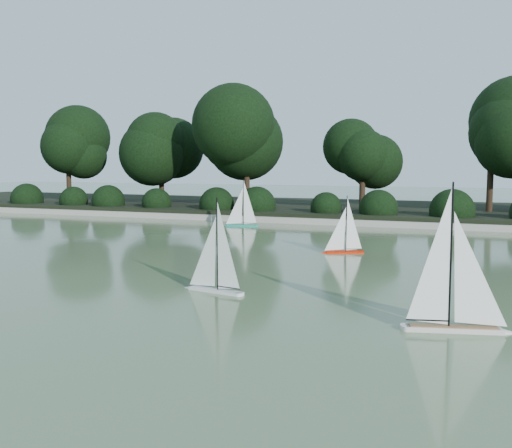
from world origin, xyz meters
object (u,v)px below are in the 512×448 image
Objects in this scene: sailboat_white_b at (463,308)px; sailboat_orange at (341,243)px; sailboat_white_a at (211,276)px; sailboat_teal at (239,218)px.

sailboat_orange is at bearing 116.47° from sailboat_white_b.
sailboat_orange is at bearing 77.39° from sailboat_white_a.
sailboat_white_a is 0.97× the size of sailboat_teal.
sailboat_white_a is 3.53m from sailboat_white_b.
sailboat_white_a is 8.72m from sailboat_teal.
sailboat_teal is (-3.95, 3.96, 0.04)m from sailboat_orange.
sailboat_white_a is 1.14× the size of sailboat_orange.
sailboat_orange is at bearing -45.07° from sailboat_teal.
sailboat_teal reaches higher than sailboat_orange.
sailboat_white_b is at bearing -54.30° from sailboat_teal.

